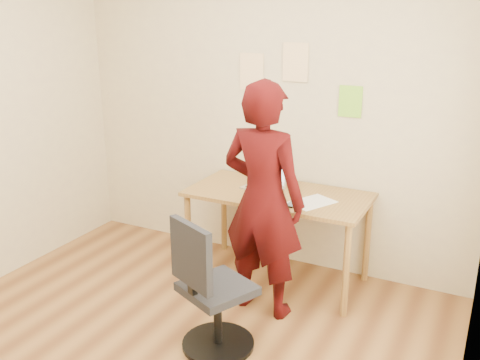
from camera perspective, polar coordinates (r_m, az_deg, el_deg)
The scene contains 10 objects.
room at distance 2.98m, azimuth -11.11°, elevation 2.78°, with size 3.58×3.58×2.78m.
desk at distance 4.20m, azimuth 4.09°, elevation -2.48°, with size 1.40×0.70×0.74m.
laptop at distance 4.27m, azimuth 2.79°, elevation -0.20°, with size 0.35×0.33×0.22m.
paper_sheet at distance 3.99m, azimuth 7.70°, elevation -2.36°, with size 0.23×0.33×0.00m, color white.
phone at distance 3.92m, azimuth 5.56°, elevation -2.61°, with size 0.07×0.13×0.01m.
wall_note_left at distance 4.46m, azimuth 1.26°, elevation 11.47°, with size 0.21×0.00×0.30m, color #FED697.
wall_note_mid at distance 4.30m, azimuth 5.93°, elevation 12.39°, with size 0.21×0.00×0.30m, color #FED697.
wall_note_right at distance 4.20m, azimuth 11.69°, elevation 8.20°, with size 0.18×0.00×0.24m, color #86D930.
office_chair at distance 3.43m, azimuth -3.23°, elevation -12.22°, with size 0.53×0.54×0.91m.
person at distance 3.70m, azimuth 2.48°, elevation -2.20°, with size 0.61×0.40×1.68m, color #360707.
Camera 1 is at (1.79, -2.26, 2.10)m, focal length 40.00 mm.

